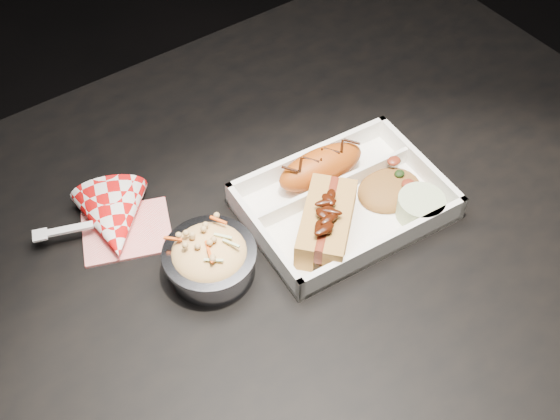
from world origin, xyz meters
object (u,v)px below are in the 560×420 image
object	(u,v)px
food_tray	(343,205)
foil_coleslaw_cup	(210,257)
dining_table	(264,277)
hotdog	(327,221)
napkin_fork	(114,222)
fried_pastry	(321,167)

from	to	relation	value
food_tray	foil_coleslaw_cup	distance (m)	0.19
dining_table	hotdog	xyz separation A→B (m)	(0.06, -0.05, 0.12)
foil_coleslaw_cup	napkin_fork	bearing A→B (deg)	117.47
hotdog	food_tray	bearing A→B (deg)	-16.05
fried_pastry	hotdog	size ratio (longest dim) A/B	0.97
foil_coleslaw_cup	dining_table	bearing A→B (deg)	7.35
dining_table	hotdog	world-z (taller)	hotdog
fried_pastry	napkin_fork	world-z (taller)	napkin_fork
hotdog	napkin_fork	size ratio (longest dim) A/B	0.75
food_tray	napkin_fork	world-z (taller)	napkin_fork
hotdog	dining_table	bearing A→B (deg)	100.33
fried_pastry	foil_coleslaw_cup	world-z (taller)	foil_coleslaw_cup
fried_pastry	napkin_fork	bearing A→B (deg)	162.15
food_tray	napkin_fork	distance (m)	0.29
food_tray	fried_pastry	world-z (taller)	fried_pastry
foil_coleslaw_cup	hotdog	bearing A→B (deg)	-14.43
dining_table	foil_coleslaw_cup	world-z (taller)	foil_coleslaw_cup
fried_pastry	foil_coleslaw_cup	bearing A→B (deg)	-168.19
food_tray	foil_coleslaw_cup	size ratio (longest dim) A/B	2.35
fried_pastry	foil_coleslaw_cup	size ratio (longest dim) A/B	1.12
napkin_fork	food_tray	bearing A→B (deg)	-8.32
dining_table	fried_pastry	world-z (taller)	fried_pastry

